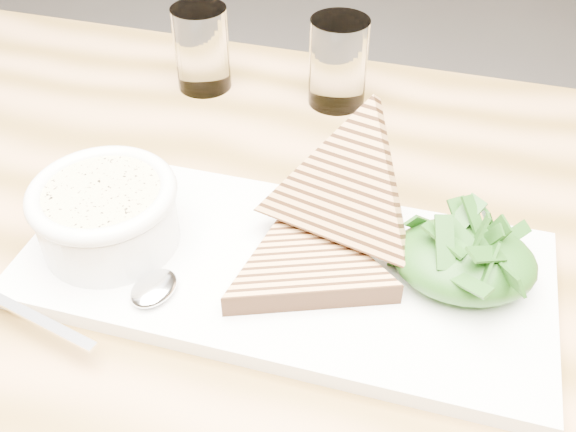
% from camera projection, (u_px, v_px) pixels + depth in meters
% --- Properties ---
extents(table_top, '(1.22, 0.89, 0.04)m').
position_uv_depth(table_top, '(235.00, 262.00, 0.59)').
color(table_top, tan).
rests_on(table_top, ground).
extents(table_leg_bl, '(0.06, 0.06, 0.69)m').
position_uv_depth(table_leg_bl, '(6.00, 239.00, 1.15)').
color(table_leg_bl, tan).
rests_on(table_leg_bl, ground).
extents(platter, '(0.46, 0.24, 0.02)m').
position_uv_depth(platter, '(284.00, 268.00, 0.55)').
color(platter, white).
rests_on(platter, table_top).
extents(soup_bowl, '(0.12, 0.12, 0.05)m').
position_uv_depth(soup_bowl, '(108.00, 220.00, 0.55)').
color(soup_bowl, white).
rests_on(soup_bowl, platter).
extents(soup, '(0.10, 0.10, 0.01)m').
position_uv_depth(soup, '(102.00, 195.00, 0.53)').
color(soup, beige).
rests_on(soup, soup_bowl).
extents(bowl_rim, '(0.12, 0.12, 0.01)m').
position_uv_depth(bowl_rim, '(102.00, 193.00, 0.53)').
color(bowl_rim, white).
rests_on(bowl_rim, soup_bowl).
extents(sandwich_flat, '(0.20, 0.20, 0.02)m').
position_uv_depth(sandwich_flat, '(307.00, 264.00, 0.53)').
color(sandwich_flat, tan).
rests_on(sandwich_flat, platter).
extents(sandwich_lean, '(0.21, 0.22, 0.18)m').
position_uv_depth(sandwich_lean, '(345.00, 192.00, 0.53)').
color(sandwich_lean, tan).
rests_on(sandwich_lean, sandwich_flat).
extents(salad_base, '(0.11, 0.09, 0.04)m').
position_uv_depth(salad_base, '(464.00, 260.00, 0.51)').
color(salad_base, black).
rests_on(salad_base, platter).
extents(arugula_pile, '(0.11, 0.10, 0.05)m').
position_uv_depth(arugula_pile, '(465.00, 256.00, 0.51)').
color(arugula_pile, '#285C1A').
rests_on(arugula_pile, platter).
extents(spoon_bowl, '(0.05, 0.05, 0.01)m').
position_uv_depth(spoon_bowl, '(154.00, 288.00, 0.51)').
color(spoon_bowl, silver).
rests_on(spoon_bowl, platter).
extents(spoon_handle, '(0.11, 0.04, 0.00)m').
position_uv_depth(spoon_handle, '(38.00, 319.00, 0.49)').
color(spoon_handle, silver).
rests_on(spoon_handle, platter).
extents(glass_near, '(0.07, 0.07, 0.10)m').
position_uv_depth(glass_near, '(202.00, 48.00, 0.76)').
color(glass_near, white).
rests_on(glass_near, table_top).
extents(glass_far, '(0.07, 0.07, 0.10)m').
position_uv_depth(glass_far, '(338.00, 62.00, 0.73)').
color(glass_far, white).
rests_on(glass_far, table_top).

